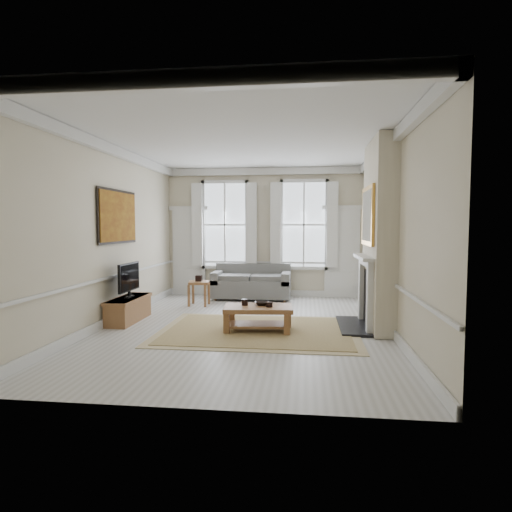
# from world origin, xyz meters

# --- Properties ---
(floor) EXTENTS (7.20, 7.20, 0.00)m
(floor) POSITION_xyz_m (0.00, 0.00, 0.00)
(floor) COLOR #B7B5AD
(floor) RESTS_ON ground
(ceiling) EXTENTS (7.20, 7.20, 0.00)m
(ceiling) POSITION_xyz_m (0.00, 0.00, 3.40)
(ceiling) COLOR white
(ceiling) RESTS_ON back_wall
(back_wall) EXTENTS (5.20, 0.00, 5.20)m
(back_wall) POSITION_xyz_m (0.00, 3.60, 1.70)
(back_wall) COLOR beige
(back_wall) RESTS_ON floor
(left_wall) EXTENTS (0.00, 7.20, 7.20)m
(left_wall) POSITION_xyz_m (-2.60, 0.00, 1.70)
(left_wall) COLOR beige
(left_wall) RESTS_ON floor
(right_wall) EXTENTS (0.00, 7.20, 7.20)m
(right_wall) POSITION_xyz_m (2.60, 0.00, 1.70)
(right_wall) COLOR beige
(right_wall) RESTS_ON floor
(window_left) EXTENTS (1.26, 0.20, 2.20)m
(window_left) POSITION_xyz_m (-1.05, 3.55, 1.90)
(window_left) COLOR #B2BCC6
(window_left) RESTS_ON back_wall
(window_right) EXTENTS (1.26, 0.20, 2.20)m
(window_right) POSITION_xyz_m (1.05, 3.55, 1.90)
(window_right) COLOR #B2BCC6
(window_right) RESTS_ON back_wall
(door_left) EXTENTS (0.90, 0.08, 2.30)m
(door_left) POSITION_xyz_m (-2.05, 3.56, 1.15)
(door_left) COLOR silver
(door_left) RESTS_ON floor
(door_right) EXTENTS (0.90, 0.08, 2.30)m
(door_right) POSITION_xyz_m (2.05, 3.56, 1.15)
(door_right) COLOR silver
(door_right) RESTS_ON floor
(painting) EXTENTS (0.05, 1.66, 1.06)m
(painting) POSITION_xyz_m (-2.56, 0.30, 2.05)
(painting) COLOR #9F701B
(painting) RESTS_ON left_wall
(chimney_breast) EXTENTS (0.35, 1.70, 3.38)m
(chimney_breast) POSITION_xyz_m (2.43, 0.20, 1.70)
(chimney_breast) COLOR beige
(chimney_breast) RESTS_ON floor
(hearth) EXTENTS (0.55, 1.50, 0.05)m
(hearth) POSITION_xyz_m (2.00, 0.20, 0.03)
(hearth) COLOR black
(hearth) RESTS_ON floor
(fireplace) EXTENTS (0.21, 1.45, 1.33)m
(fireplace) POSITION_xyz_m (2.20, 0.20, 0.73)
(fireplace) COLOR silver
(fireplace) RESTS_ON floor
(mirror) EXTENTS (0.06, 1.26, 1.06)m
(mirror) POSITION_xyz_m (2.21, 0.20, 2.05)
(mirror) COLOR gold
(mirror) RESTS_ON chimney_breast
(sofa) EXTENTS (1.97, 0.96, 0.89)m
(sofa) POSITION_xyz_m (-0.27, 3.11, 0.37)
(sofa) COLOR slate
(sofa) RESTS_ON floor
(side_table) EXTENTS (0.54, 0.54, 0.57)m
(side_table) POSITION_xyz_m (-1.39, 2.01, 0.46)
(side_table) COLOR brown
(side_table) RESTS_ON floor
(rug) EXTENTS (3.50, 2.60, 0.02)m
(rug) POSITION_xyz_m (0.28, -0.31, 0.01)
(rug) COLOR olive
(rug) RESTS_ON floor
(coffee_table) EXTENTS (1.26, 0.80, 0.45)m
(coffee_table) POSITION_xyz_m (0.28, -0.31, 0.37)
(coffee_table) COLOR brown
(coffee_table) RESTS_ON rug
(ceramic_pot_a) EXTENTS (0.11, 0.11, 0.11)m
(ceramic_pot_a) POSITION_xyz_m (0.03, -0.26, 0.51)
(ceramic_pot_a) COLOR black
(ceramic_pot_a) RESTS_ON coffee_table
(ceramic_pot_b) EXTENTS (0.12, 0.12, 0.09)m
(ceramic_pot_b) POSITION_xyz_m (0.48, -0.36, 0.49)
(ceramic_pot_b) COLOR black
(ceramic_pot_b) RESTS_ON coffee_table
(bowl) EXTENTS (0.28, 0.28, 0.06)m
(bowl) POSITION_xyz_m (0.33, -0.21, 0.48)
(bowl) COLOR black
(bowl) RESTS_ON coffee_table
(tv_stand) EXTENTS (0.42, 1.31, 0.47)m
(tv_stand) POSITION_xyz_m (-2.34, 0.20, 0.23)
(tv_stand) COLOR brown
(tv_stand) RESTS_ON floor
(tv) EXTENTS (0.08, 0.90, 0.68)m
(tv) POSITION_xyz_m (-2.32, 0.20, 0.86)
(tv) COLOR black
(tv) RESTS_ON tv_stand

